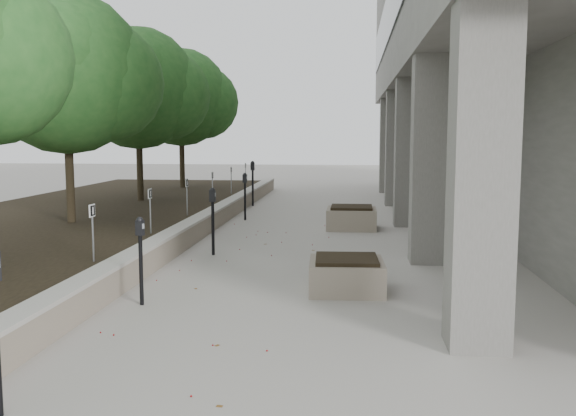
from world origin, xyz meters
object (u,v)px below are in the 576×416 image
at_px(parking_meter_3, 213,221).
at_px(planter_back, 351,217).
at_px(crabapple_tree_4, 138,114).
at_px(parking_meter_4, 245,197).
at_px(parking_meter_2, 141,261).
at_px(parking_meter_5, 253,183).
at_px(planter_front, 346,274).
at_px(crabapple_tree_5, 181,118).
at_px(crabapple_tree_3, 67,108).

bearing_deg(parking_meter_3, planter_back, 60.40).
bearing_deg(crabapple_tree_4, parking_meter_4, -20.78).
xyz_separation_m(parking_meter_2, parking_meter_5, (-0.40, 12.91, 0.13)).
xyz_separation_m(parking_meter_3, planter_front, (2.79, -2.78, -0.43)).
xyz_separation_m(crabapple_tree_4, planter_back, (6.70, -2.71, -2.82)).
distance_m(parking_meter_3, parking_meter_4, 5.35).
height_order(crabapple_tree_5, parking_meter_5, crabapple_tree_5).
bearing_deg(planter_front, crabapple_tree_5, 114.63).
bearing_deg(crabapple_tree_3, parking_meter_4, 45.23).
height_order(parking_meter_2, planter_back, parking_meter_2).
bearing_deg(parking_meter_5, crabapple_tree_5, 145.27).
relative_size(planter_front, planter_back, 0.91).
xyz_separation_m(crabapple_tree_3, planter_back, (6.70, 2.29, -2.82)).
distance_m(parking_meter_4, parking_meter_5, 3.67).
xyz_separation_m(parking_meter_5, planter_front, (3.39, -11.77, -0.51)).
distance_m(crabapple_tree_5, parking_meter_4, 7.71).
bearing_deg(parking_meter_4, parking_meter_3, -79.06).
height_order(crabapple_tree_4, crabapple_tree_5, same).
xyz_separation_m(crabapple_tree_3, parking_meter_3, (3.85, -1.71, -2.41)).
height_order(crabapple_tree_5, parking_meter_3, crabapple_tree_5).
height_order(parking_meter_5, planter_front, parking_meter_5).
bearing_deg(planter_back, parking_meter_5, 124.62).
xyz_separation_m(planter_front, planter_back, (0.06, 6.78, 0.03)).
relative_size(parking_meter_5, planter_back, 1.22).
bearing_deg(parking_meter_3, parking_meter_4, 98.50).
bearing_deg(crabapple_tree_3, crabapple_tree_5, 90.00).
xyz_separation_m(parking_meter_3, parking_meter_5, (-0.60, 9.00, 0.08)).
distance_m(crabapple_tree_4, parking_meter_4, 4.55).
relative_size(crabapple_tree_5, parking_meter_5, 3.45).
height_order(parking_meter_4, planter_front, parking_meter_4).
bearing_deg(planter_back, crabapple_tree_3, -161.12).
bearing_deg(crabapple_tree_4, parking_meter_3, -60.17).
bearing_deg(parking_meter_2, crabapple_tree_4, 123.29).
bearing_deg(crabapple_tree_5, planter_back, -49.01).
bearing_deg(parking_meter_4, parking_meter_2, -81.40).
height_order(parking_meter_3, planter_back, parking_meter_3).
relative_size(crabapple_tree_4, parking_meter_5, 3.45).
distance_m(crabapple_tree_3, parking_meter_4, 5.66).
bearing_deg(parking_meter_4, parking_meter_5, 103.86).
relative_size(parking_meter_5, planter_front, 1.34).
relative_size(crabapple_tree_5, parking_meter_4, 3.92).
height_order(crabapple_tree_5, planter_back, crabapple_tree_5).
xyz_separation_m(parking_meter_2, planter_front, (2.99, 1.14, -0.38)).
height_order(crabapple_tree_4, planter_front, crabapple_tree_4).
distance_m(parking_meter_5, planter_back, 6.09).
relative_size(crabapple_tree_5, planter_front, 4.61).
relative_size(crabapple_tree_5, parking_meter_2, 4.14).
height_order(crabapple_tree_4, parking_meter_5, crabapple_tree_4).
bearing_deg(planter_front, parking_meter_3, 135.20).
relative_size(crabapple_tree_3, planter_back, 4.20).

